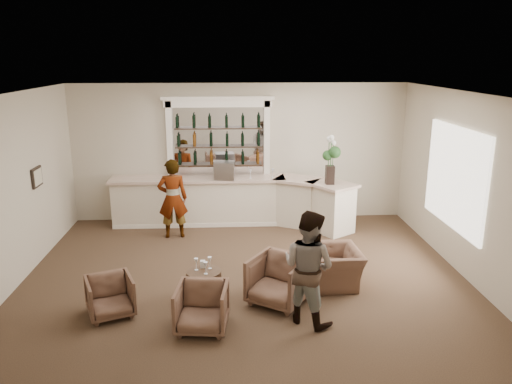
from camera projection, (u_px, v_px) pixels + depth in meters
The scene contains 19 objects.
ground at pixel (245, 277), 9.10m from camera, with size 8.00×8.00×0.00m, color brown.
room_shell at pixel (252, 144), 9.18m from camera, with size 8.04×7.02×3.32m.
bar_counter at pixel (234, 201), 11.83m from camera, with size 5.72×1.80×1.14m.
back_bar_alcove at pixel (219, 138), 11.82m from camera, with size 2.64×0.25×3.00m.
cocktail_table at pixel (204, 285), 8.25m from camera, with size 0.58×0.58×0.50m, color #4B3420.
sommelier at pixel (173, 199), 10.92m from camera, with size 0.65×0.42×1.77m, color gray.
guest at pixel (308, 267), 7.40m from camera, with size 0.85×0.66×1.75m, color gray.
armchair_left at pixel (110, 296), 7.71m from camera, with size 0.67×0.69×0.63m, color brown.
armchair_center at pixel (202, 308), 7.30m from camera, with size 0.74×0.76×0.69m, color brown.
armchair_right at pixel (279, 280), 8.08m from camera, with size 0.84×0.87×0.79m, color brown.
armchair_far at pixel (335, 267), 8.78m from camera, with size 0.99×0.87×0.65m, color brown.
espresso_machine at pixel (224, 170), 11.54m from camera, with size 0.46×0.39×0.41m, color silver.
flower_vase at pixel (331, 157), 10.99m from camera, with size 0.29×0.29×1.10m.
wine_glass_bar_left at pixel (250, 174), 11.64m from camera, with size 0.07×0.07×0.21m, color white, non-canonical shape.
wine_glass_bar_right at pixel (272, 173), 11.73m from camera, with size 0.07×0.07×0.21m, color white, non-canonical shape.
wine_glass_tbl_a at pixel (196, 264), 8.18m from camera, with size 0.07×0.07×0.21m, color white, non-canonical shape.
wine_glass_tbl_b at pixel (210, 263), 8.24m from camera, with size 0.07×0.07×0.21m, color white, non-canonical shape.
wine_glass_tbl_c at pixel (206, 268), 8.03m from camera, with size 0.07×0.07×0.21m, color white, non-canonical shape.
napkin_holder at pixel (203, 264), 8.30m from camera, with size 0.08×0.08×0.12m, color silver.
Camera 1 is at (-0.27, -8.36, 3.91)m, focal length 35.00 mm.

